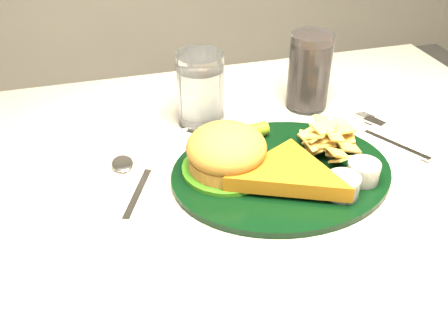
% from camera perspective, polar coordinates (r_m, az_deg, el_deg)
% --- Properties ---
extents(table, '(1.20, 0.80, 0.75)m').
position_cam_1_polar(table, '(1.06, -0.04, -17.11)').
color(table, '#A7A296').
rests_on(table, ground).
extents(dinner_plate, '(0.35, 0.30, 0.08)m').
position_cam_1_polar(dinner_plate, '(0.78, 6.75, 1.60)').
color(dinner_plate, black).
rests_on(dinner_plate, table).
extents(water_glass, '(0.11, 0.11, 0.13)m').
position_cam_1_polar(water_glass, '(0.90, -2.70, 8.94)').
color(water_glass, silver).
rests_on(water_glass, table).
extents(cola_glass, '(0.09, 0.09, 0.15)m').
position_cam_1_polar(cola_glass, '(0.97, 9.72, 10.82)').
color(cola_glass, black).
rests_on(cola_glass, table).
extents(fork_napkin, '(0.19, 0.20, 0.01)m').
position_cam_1_polar(fork_napkin, '(0.91, 18.77, 2.82)').
color(fork_napkin, white).
rests_on(fork_napkin, table).
extents(spoon, '(0.11, 0.17, 0.01)m').
position_cam_1_polar(spoon, '(0.76, -9.85, -2.72)').
color(spoon, white).
rests_on(spoon, table).
extents(ramekin, '(0.05, 0.05, 0.03)m').
position_cam_1_polar(ramekin, '(0.88, -23.96, 1.06)').
color(ramekin, white).
rests_on(ramekin, table).
extents(wrapped_straw, '(0.20, 0.15, 0.01)m').
position_cam_1_polar(wrapped_straw, '(0.90, -4.42, 4.40)').
color(wrapped_straw, white).
rests_on(wrapped_straw, table).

